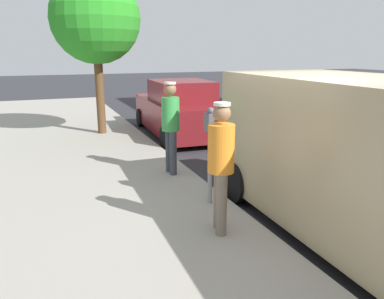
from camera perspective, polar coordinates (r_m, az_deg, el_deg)
name	(u,v)px	position (r m, az deg, el deg)	size (l,w,h in m)	color
ground_plane	(312,218)	(6.13, 17.72, -9.91)	(80.00, 80.00, 0.00)	#2D2D33
sidewalk_slab	(73,259)	(4.87, -17.54, -15.60)	(5.00, 32.00, 0.15)	#9E998E
parking_meter_near	(210,139)	(5.71, 2.80, 1.55)	(0.14, 0.18, 1.52)	gray
pedestrian_in_orange	(221,160)	(4.80, 4.40, -1.56)	(0.34, 0.35, 1.72)	#726656
pedestrian_in_green	(171,122)	(7.20, -3.26, 4.22)	(0.34, 0.36, 1.77)	#383D47
parked_sedan_behind	(180,110)	(11.43, -1.87, 5.95)	(2.14, 4.49, 1.65)	maroon
street_tree	(95,19)	(11.20, -14.42, 18.57)	(2.46, 2.46, 4.42)	brown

